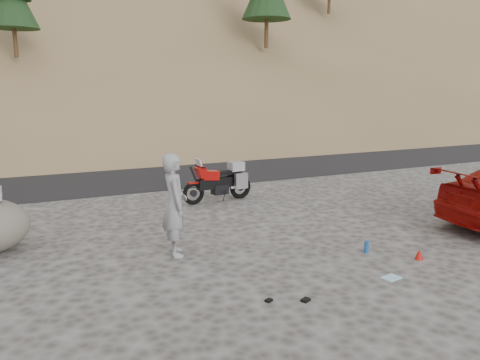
{
  "coord_description": "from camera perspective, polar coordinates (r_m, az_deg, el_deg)",
  "views": [
    {
      "loc": [
        -3.98,
        -7.6,
        2.97
      ],
      "look_at": [
        0.21,
        1.47,
        1.0
      ],
      "focal_mm": 35.0,
      "sensor_mm": 36.0,
      "label": 1
    }
  ],
  "objects": [
    {
      "name": "gear_glove_b",
      "position": [
        6.84,
        3.53,
        -14.43
      ],
      "size": [
        0.12,
        0.11,
        0.03
      ],
      "primitive_type": "cube",
      "rotation": [
        0.0,
        0.0,
        0.43
      ],
      "color": "black",
      "rests_on": "ground"
    },
    {
      "name": "gear_bottle",
      "position": [
        8.94,
        15.17,
        -7.9
      ],
      "size": [
        0.09,
        0.09,
        0.22
      ],
      "primitive_type": "cylinder",
      "rotation": [
        0.0,
        0.0,
        0.18
      ],
      "color": "#174A8C",
      "rests_on": "ground"
    },
    {
      "name": "man",
      "position": [
        8.68,
        -7.79,
        -8.96
      ],
      "size": [
        0.54,
        0.73,
        1.86
      ],
      "primitive_type": "imported",
      "rotation": [
        0.0,
        0.0,
        1.43
      ],
      "color": "gray",
      "rests_on": "ground"
    },
    {
      "name": "ground",
      "position": [
        9.08,
        2.71,
        -7.95
      ],
      "size": [
        140.0,
        140.0,
        0.0
      ],
      "primitive_type": "plane",
      "color": "#403D3B",
      "rests_on": "ground"
    },
    {
      "name": "gear_funnel",
      "position": [
        8.91,
        21.0,
        -8.43
      ],
      "size": [
        0.18,
        0.18,
        0.19
      ],
      "primitive_type": "cone",
      "rotation": [
        0.0,
        0.0,
        0.19
      ],
      "color": "#A9130B",
      "rests_on": "ground"
    },
    {
      "name": "gear_blue_cloth",
      "position": [
        7.97,
        17.98,
        -11.26
      ],
      "size": [
        0.33,
        0.26,
        0.01
      ],
      "primitive_type": "cube",
      "rotation": [
        0.0,
        0.0,
        0.18
      ],
      "color": "#99CFED",
      "rests_on": "ground"
    },
    {
      "name": "road",
      "position": [
        17.33,
        -11.16,
        1.07
      ],
      "size": [
        120.0,
        7.0,
        0.05
      ],
      "primitive_type": "cube",
      "color": "black",
      "rests_on": "ground"
    },
    {
      "name": "gear_glove_a",
      "position": [
        6.9,
        8.0,
        -14.28
      ],
      "size": [
        0.16,
        0.14,
        0.04
      ],
      "primitive_type": "cube",
      "rotation": [
        0.0,
        0.0,
        0.44
      ],
      "color": "black",
      "rests_on": "ground"
    },
    {
      "name": "motorcycle",
      "position": [
        12.44,
        -2.34,
        -0.22
      ],
      "size": [
        2.04,
        0.73,
        1.22
      ],
      "rotation": [
        0.0,
        0.0,
        0.12
      ],
      "color": "black",
      "rests_on": "ground"
    }
  ]
}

